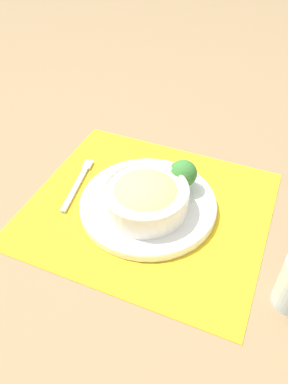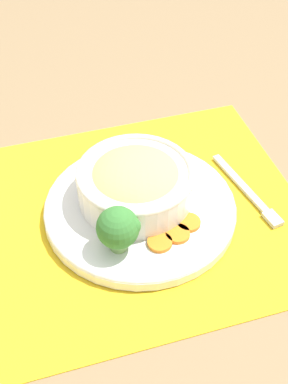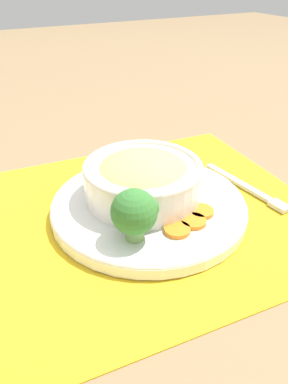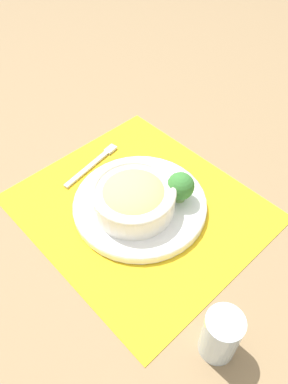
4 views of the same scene
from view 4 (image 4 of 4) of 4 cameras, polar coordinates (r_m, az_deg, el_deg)
ground_plane at (r=0.85m, az=-0.62°, el=-2.45°), size 4.00×4.00×0.00m
placemat at (r=0.85m, az=-0.62°, el=-2.36°), size 0.55×0.49×0.00m
plate at (r=0.84m, az=-0.62°, el=-1.79°), size 0.30×0.30×0.02m
bowl at (r=0.80m, az=-1.54°, el=-0.77°), size 0.18×0.18×0.07m
broccoli_floret at (r=0.82m, az=5.56°, el=0.89°), size 0.06×0.06×0.07m
carrot_slice_near at (r=0.88m, az=2.92°, el=1.68°), size 0.04×0.04×0.01m
carrot_slice_middle at (r=0.89m, az=1.31°, el=2.36°), size 0.04×0.04×0.01m
carrot_slice_far at (r=0.89m, az=-0.48°, el=2.61°), size 0.04×0.04×0.01m
water_glass at (r=0.67m, az=11.52°, el=-20.77°), size 0.06×0.06×0.11m
fork at (r=0.96m, az=-7.30°, el=4.68°), size 0.04×0.18×0.01m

